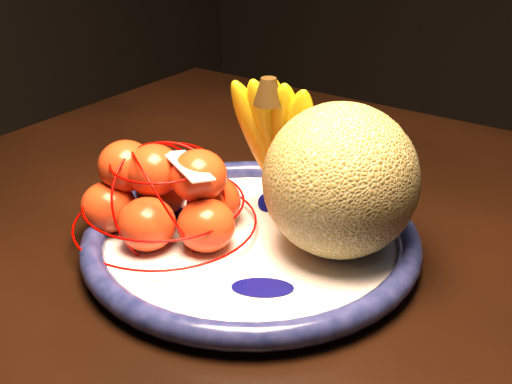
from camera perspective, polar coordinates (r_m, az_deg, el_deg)
The scene contains 6 objects.
dining_table at distance 0.76m, azimuth 19.87°, elevation -13.83°, with size 1.62×1.00×0.80m.
fruit_bowl at distance 0.73m, azimuth -0.44°, elevation -4.19°, with size 0.38×0.38×0.03m.
cantaloupe at distance 0.68m, azimuth 7.50°, elevation 1.02°, with size 0.17×0.17×0.17m, color olive.
banana_bunch at distance 0.74m, azimuth 2.18°, elevation 4.73°, with size 0.13×0.12×0.19m.
mandarin_bag at distance 0.73m, azimuth -8.15°, elevation -0.39°, with size 0.23×0.23×0.13m.
price_tag at distance 0.69m, azimuth -6.03°, elevation 2.31°, with size 0.07×0.03×0.00m, color white.
Camera 1 is at (0.17, -0.68, 1.19)m, focal length 45.00 mm.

